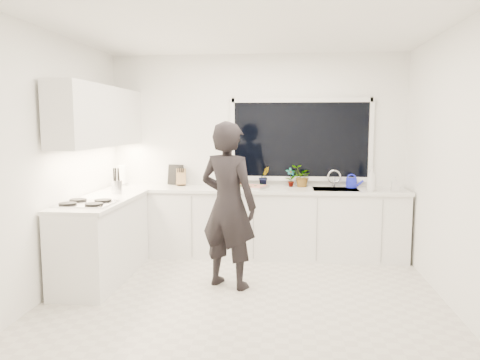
# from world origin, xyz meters

# --- Properties ---
(floor) EXTENTS (4.00, 3.50, 0.02)m
(floor) POSITION_xyz_m (0.00, 0.00, -0.01)
(floor) COLOR beige
(floor) RESTS_ON ground
(wall_back) EXTENTS (4.00, 0.02, 2.70)m
(wall_back) POSITION_xyz_m (0.00, 1.76, 1.35)
(wall_back) COLOR white
(wall_back) RESTS_ON ground
(wall_left) EXTENTS (0.02, 3.50, 2.70)m
(wall_left) POSITION_xyz_m (-2.01, 0.00, 1.35)
(wall_left) COLOR white
(wall_left) RESTS_ON ground
(wall_right) EXTENTS (0.02, 3.50, 2.70)m
(wall_right) POSITION_xyz_m (2.01, 0.00, 1.35)
(wall_right) COLOR white
(wall_right) RESTS_ON ground
(ceiling) EXTENTS (4.00, 3.50, 0.02)m
(ceiling) POSITION_xyz_m (0.00, 0.00, 2.71)
(ceiling) COLOR white
(ceiling) RESTS_ON wall_back
(window) EXTENTS (1.80, 0.02, 1.00)m
(window) POSITION_xyz_m (0.60, 1.73, 1.55)
(window) COLOR black
(window) RESTS_ON wall_back
(base_cabinets_back) EXTENTS (3.92, 0.58, 0.88)m
(base_cabinets_back) POSITION_xyz_m (0.00, 1.45, 0.44)
(base_cabinets_back) COLOR white
(base_cabinets_back) RESTS_ON floor
(base_cabinets_left) EXTENTS (0.58, 1.60, 0.88)m
(base_cabinets_left) POSITION_xyz_m (-1.67, 0.35, 0.44)
(base_cabinets_left) COLOR white
(base_cabinets_left) RESTS_ON floor
(countertop_back) EXTENTS (3.94, 0.62, 0.04)m
(countertop_back) POSITION_xyz_m (0.00, 1.44, 0.90)
(countertop_back) COLOR silver
(countertop_back) RESTS_ON base_cabinets_back
(countertop_left) EXTENTS (0.62, 1.60, 0.04)m
(countertop_left) POSITION_xyz_m (-1.67, 0.35, 0.90)
(countertop_left) COLOR silver
(countertop_left) RESTS_ON base_cabinets_left
(upper_cabinets) EXTENTS (0.34, 2.10, 0.70)m
(upper_cabinets) POSITION_xyz_m (-1.79, 0.70, 1.85)
(upper_cabinets) COLOR white
(upper_cabinets) RESTS_ON wall_left
(sink) EXTENTS (0.58, 0.42, 0.14)m
(sink) POSITION_xyz_m (1.05, 1.45, 0.87)
(sink) COLOR silver
(sink) RESTS_ON countertop_back
(faucet) EXTENTS (0.03, 0.03, 0.22)m
(faucet) POSITION_xyz_m (1.05, 1.65, 1.03)
(faucet) COLOR silver
(faucet) RESTS_ON countertop_back
(stovetop) EXTENTS (0.56, 0.48, 0.03)m
(stovetop) POSITION_xyz_m (-1.69, -0.00, 0.94)
(stovetop) COLOR black
(stovetop) RESTS_ON countertop_left
(person) EXTENTS (0.77, 0.65, 1.79)m
(person) POSITION_xyz_m (-0.21, 0.23, 0.90)
(person) COLOR black
(person) RESTS_ON floor
(pizza_tray) EXTENTS (0.54, 0.46, 0.03)m
(pizza_tray) POSITION_xyz_m (-0.08, 1.42, 0.94)
(pizza_tray) COLOR #B4B4B8
(pizza_tray) RESTS_ON countertop_back
(pizza) EXTENTS (0.49, 0.41, 0.01)m
(pizza) POSITION_xyz_m (-0.08, 1.42, 0.95)
(pizza) COLOR red
(pizza) RESTS_ON pizza_tray
(watering_can) EXTENTS (0.18, 0.18, 0.13)m
(watering_can) POSITION_xyz_m (1.27, 1.61, 0.98)
(watering_can) COLOR #161DD1
(watering_can) RESTS_ON countertop_back
(paper_towel_roll) EXTENTS (0.13, 0.13, 0.26)m
(paper_towel_roll) POSITION_xyz_m (-1.85, 1.55, 1.05)
(paper_towel_roll) COLOR white
(paper_towel_roll) RESTS_ON countertop_back
(knife_block) EXTENTS (0.14, 0.12, 0.22)m
(knife_block) POSITION_xyz_m (-1.03, 1.59, 1.03)
(knife_block) COLOR #A56B4D
(knife_block) RESTS_ON countertop_back
(utensil_crock) EXTENTS (0.17, 0.17, 0.16)m
(utensil_crock) POSITION_xyz_m (-1.65, 0.80, 1.00)
(utensil_crock) COLOR silver
(utensil_crock) RESTS_ON countertop_left
(picture_frame_large) EXTENTS (0.22, 0.06, 0.28)m
(picture_frame_large) POSITION_xyz_m (-1.13, 1.69, 1.06)
(picture_frame_large) COLOR black
(picture_frame_large) RESTS_ON countertop_back
(picture_frame_small) EXTENTS (0.24, 0.12, 0.30)m
(picture_frame_small) POSITION_xyz_m (-0.41, 1.69, 1.07)
(picture_frame_small) COLOR black
(picture_frame_small) RESTS_ON countertop_back
(herb_plants) EXTENTS (1.09, 0.28, 0.29)m
(herb_plants) POSITION_xyz_m (0.35, 1.61, 1.06)
(herb_plants) COLOR #26662D
(herb_plants) RESTS_ON countertop_back
(soap_bottles) EXTENTS (0.42, 0.17, 0.31)m
(soap_bottles) POSITION_xyz_m (1.55, 1.30, 1.06)
(soap_bottles) COLOR #D8BF66
(soap_bottles) RESTS_ON countertop_back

